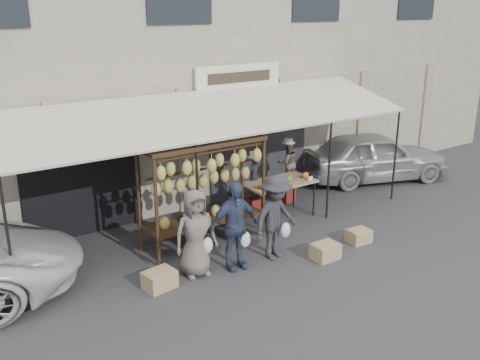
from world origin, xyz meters
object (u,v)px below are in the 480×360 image
at_px(vendor_right, 288,163).
at_px(crate_near_b, 359,236).
at_px(vendor_left, 254,177).
at_px(customer_mid, 234,226).
at_px(produce_table, 280,183).
at_px(banana_rack, 204,174).
at_px(customer_right, 275,217).
at_px(crate_far, 160,280).
at_px(customer_left, 195,233).
at_px(crate_near_a, 325,251).
at_px(sedan, 374,156).

bearing_deg(vendor_right, crate_near_b, 96.59).
xyz_separation_m(vendor_left, customer_mid, (-1.89, -1.98, -0.09)).
bearing_deg(produce_table, vendor_right, 41.87).
relative_size(produce_table, vendor_left, 1.59).
xyz_separation_m(banana_rack, customer_right, (0.83, -1.30, -0.71)).
bearing_deg(crate_far, customer_right, -4.46).
xyz_separation_m(vendor_right, customer_left, (-3.91, -2.12, -0.18)).
height_order(crate_near_a, crate_near_b, crate_near_a).
height_order(customer_left, crate_near_b, customer_left).
relative_size(crate_near_a, crate_near_b, 1.11).
relative_size(vendor_left, crate_near_a, 2.03).
xyz_separation_m(customer_right, crate_near_b, (1.91, -0.45, -0.72)).
distance_m(banana_rack, sedan, 6.39).
relative_size(vendor_left, vendor_right, 0.95).
relative_size(vendor_left, crate_near_b, 2.25).
distance_m(produce_table, vendor_left, 0.63).
height_order(produce_table, sedan, sedan).
bearing_deg(customer_right, crate_near_b, -25.29).
xyz_separation_m(banana_rack, vendor_right, (3.09, 1.09, -0.55)).
height_order(crate_near_a, sedan, sedan).
distance_m(vendor_right, customer_mid, 3.93).
xyz_separation_m(vendor_left, crate_near_a, (-0.19, -2.69, -0.80)).
bearing_deg(crate_far, crate_near_a, -14.12).
bearing_deg(crate_near_a, vendor_right, 63.90).
bearing_deg(crate_near_b, vendor_right, 82.89).
relative_size(customer_left, crate_far, 3.07).
bearing_deg(crate_near_a, customer_right, 141.59).
distance_m(produce_table, crate_near_b, 2.23).
distance_m(banana_rack, customer_left, 1.50).
height_order(customer_left, customer_right, customer_right).
xyz_separation_m(vendor_left, sedan, (4.44, 0.28, -0.25)).
distance_m(banana_rack, crate_near_a, 2.88).
bearing_deg(produce_table, customer_left, -156.33).
height_order(vendor_right, crate_near_b, vendor_right).
bearing_deg(vendor_right, customer_left, 42.20).
bearing_deg(banana_rack, vendor_right, 19.44).
bearing_deg(produce_table, crate_far, -159.82).
bearing_deg(customer_right, vendor_left, 52.83).
xyz_separation_m(customer_right, crate_far, (-2.45, 0.19, -0.69)).
bearing_deg(customer_left, vendor_right, 35.02).
relative_size(crate_near_b, sedan, 0.11).
bearing_deg(customer_mid, produce_table, 35.78).
height_order(customer_mid, sedan, customer_mid).
relative_size(vendor_right, sedan, 0.27).
bearing_deg(banana_rack, customer_mid, -93.97).
bearing_deg(banana_rack, customer_left, -128.36).
bearing_deg(crate_far, produce_table, 20.18).
bearing_deg(customer_mid, customer_right, -2.94).
xyz_separation_m(produce_table, vendor_right, (0.89, 0.80, 0.15)).
height_order(vendor_right, crate_near_a, vendor_right).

